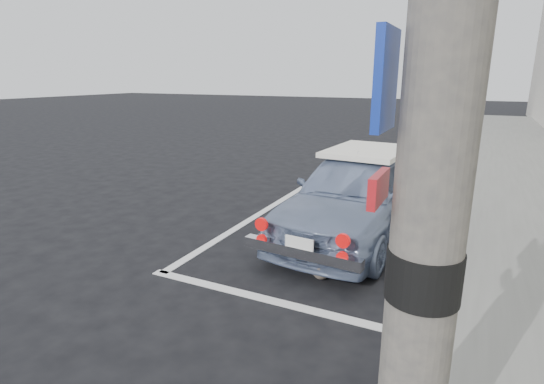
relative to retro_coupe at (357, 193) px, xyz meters
The scene contains 6 objects.
ground 1.99m from the retro_coupe, 114.24° to the right, with size 80.00×80.00×0.00m, color black.
pline_rear 2.32m from the retro_coupe, 97.03° to the right, with size 3.00×0.12×0.01m, color silver.
pline_front 4.83m from the retro_coupe, 93.28° to the left, with size 3.00×0.12×0.01m, color silver.
pline_side 2.20m from the retro_coupe, 142.57° to the left, with size 0.12×7.00×0.01m, color silver.
retro_coupe is the anchor object (origin of this frame).
cat 1.60m from the retro_coupe, 89.34° to the right, with size 0.31×0.46×0.26m.
Camera 1 is at (2.21, -3.98, 2.22)m, focal length 28.00 mm.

